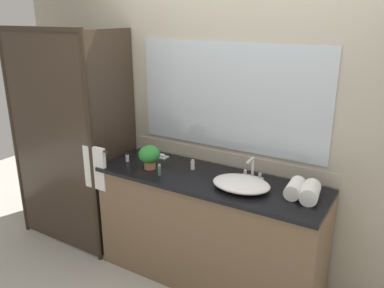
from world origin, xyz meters
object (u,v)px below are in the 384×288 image
at_px(faucet, 252,172).
at_px(rolled_towel_middle, 295,188).
at_px(soap_dish, 162,156).
at_px(rolled_towel_near_edge, 310,192).
at_px(amenity_bottle_shampoo, 127,158).
at_px(amenity_bottle_lotion, 159,170).
at_px(sink_basin, 241,184).
at_px(potted_plant, 149,155).
at_px(amenity_bottle_body_wash, 193,165).

relative_size(faucet, rolled_towel_middle, 0.85).
relative_size(soap_dish, rolled_towel_middle, 0.48).
height_order(soap_dish, rolled_towel_near_edge, rolled_towel_near_edge).
relative_size(faucet, amenity_bottle_shampoo, 2.45).
height_order(soap_dish, amenity_bottle_lotion, amenity_bottle_lotion).
bearing_deg(faucet, rolled_towel_near_edge, -15.91).
relative_size(sink_basin, rolled_towel_near_edge, 1.98).
height_order(potted_plant, amenity_bottle_body_wash, potted_plant).
height_order(soap_dish, amenity_bottle_body_wash, amenity_bottle_body_wash).
bearing_deg(sink_basin, soap_dish, 165.28).
height_order(potted_plant, rolled_towel_middle, potted_plant).
bearing_deg(amenity_bottle_lotion, amenity_bottle_shampoo, 165.12).
relative_size(soap_dish, amenity_bottle_shampoo, 1.38).
height_order(amenity_bottle_body_wash, amenity_bottle_lotion, amenity_bottle_lotion).
distance_m(sink_basin, rolled_towel_middle, 0.37).
relative_size(potted_plant, rolled_towel_middle, 0.93).
height_order(faucet, soap_dish, faucet).
distance_m(sink_basin, amenity_bottle_shampoo, 1.05).
distance_m(faucet, rolled_towel_middle, 0.38).
relative_size(potted_plant, amenity_bottle_lotion, 2.07).
bearing_deg(amenity_bottle_body_wash, sink_basin, -15.43).
height_order(potted_plant, soap_dish, potted_plant).
xyz_separation_m(potted_plant, amenity_bottle_lotion, (0.15, -0.08, -0.07)).
distance_m(soap_dish, amenity_bottle_shampoo, 0.30).
bearing_deg(faucet, amenity_bottle_lotion, -154.28).
bearing_deg(potted_plant, rolled_towel_middle, 5.61).
height_order(sink_basin, faucet, faucet).
bearing_deg(sink_basin, potted_plant, -177.82).
xyz_separation_m(amenity_bottle_lotion, rolled_towel_middle, (1.00, 0.19, 0.01)).
relative_size(faucet, amenity_bottle_lotion, 1.89).
bearing_deg(amenity_bottle_shampoo, potted_plant, -6.69).
relative_size(amenity_bottle_lotion, rolled_towel_near_edge, 0.44).
bearing_deg(faucet, sink_basin, -90.00).
distance_m(potted_plant, soap_dish, 0.28).
relative_size(sink_basin, rolled_towel_middle, 2.03).
distance_m(faucet, soap_dish, 0.86).
bearing_deg(amenity_bottle_body_wash, amenity_bottle_shampoo, -166.72).
bearing_deg(soap_dish, rolled_towel_near_edge, -6.91).
relative_size(amenity_bottle_body_wash, amenity_bottle_shampoo, 1.12).
distance_m(faucet, amenity_bottle_lotion, 0.71).
bearing_deg(rolled_towel_near_edge, soap_dish, 173.09).
relative_size(potted_plant, rolled_towel_near_edge, 0.90).
bearing_deg(sink_basin, amenity_bottle_shampoo, 179.98).
bearing_deg(amenity_bottle_shampoo, rolled_towel_middle, 3.35).
distance_m(soap_dish, amenity_bottle_lotion, 0.40).
xyz_separation_m(sink_basin, potted_plant, (-0.79, -0.03, 0.08)).
bearing_deg(sink_basin, rolled_towel_middle, 12.91).
distance_m(soap_dish, rolled_towel_middle, 1.23).
bearing_deg(amenity_bottle_shampoo, amenity_bottle_lotion, -14.88).
height_order(potted_plant, rolled_towel_near_edge, potted_plant).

